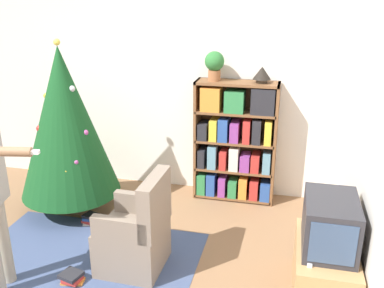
% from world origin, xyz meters
% --- Properties ---
extents(wall_back, '(8.00, 0.10, 2.60)m').
position_xyz_m(wall_back, '(0.00, 2.34, 1.30)').
color(wall_back, silver).
rests_on(wall_back, ground_plane).
extents(area_rug, '(2.12, 1.90, 0.01)m').
position_xyz_m(area_rug, '(-0.40, 0.24, 0.00)').
color(area_rug, '#3D4C70').
rests_on(area_rug, ground_plane).
extents(bookshelf, '(0.95, 0.31, 1.44)m').
position_xyz_m(bookshelf, '(0.79, 2.10, 0.72)').
color(bookshelf, brown).
rests_on(bookshelf, ground_plane).
extents(tv_stand, '(0.48, 0.85, 0.48)m').
position_xyz_m(tv_stand, '(1.76, 0.47, 0.24)').
color(tv_stand, tan).
rests_on(tv_stand, ground_plane).
extents(television, '(0.40, 0.59, 0.42)m').
position_xyz_m(television, '(1.76, 0.47, 0.69)').
color(television, '#28282D').
rests_on(television, tv_stand).
extents(game_remote, '(0.04, 0.12, 0.02)m').
position_xyz_m(game_remote, '(1.61, 0.22, 0.49)').
color(game_remote, white).
rests_on(game_remote, tv_stand).
extents(christmas_tree, '(1.10, 1.10, 1.94)m').
position_xyz_m(christmas_tree, '(-0.99, 1.40, 1.04)').
color(christmas_tree, '#4C3323').
rests_on(christmas_tree, ground_plane).
extents(armchair, '(0.58, 0.57, 0.92)m').
position_xyz_m(armchair, '(0.12, 0.51, 0.32)').
color(armchair, '#7A6B5B').
rests_on(armchair, ground_plane).
extents(potted_plant, '(0.22, 0.22, 0.33)m').
position_xyz_m(potted_plant, '(0.52, 2.11, 1.63)').
color(potted_plant, '#935B38').
rests_on(potted_plant, bookshelf).
extents(table_lamp, '(0.20, 0.20, 0.18)m').
position_xyz_m(table_lamp, '(1.05, 2.11, 1.54)').
color(table_lamp, '#473828').
rests_on(table_lamp, bookshelf).
extents(book_pile_near_tree, '(0.20, 0.19, 0.10)m').
position_xyz_m(book_pile_near_tree, '(-0.63, 1.12, 0.05)').
color(book_pile_near_tree, beige).
rests_on(book_pile_near_tree, ground_plane).
extents(book_pile_by_chair, '(0.22, 0.20, 0.09)m').
position_xyz_m(book_pile_by_chair, '(-0.35, 0.15, 0.05)').
color(book_pile_by_chair, orange).
rests_on(book_pile_by_chair, ground_plane).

